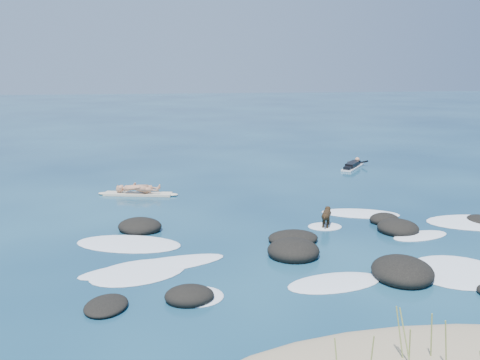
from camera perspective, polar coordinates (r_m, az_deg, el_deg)
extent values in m
plane|color=#0A2642|center=(16.62, 7.84, -5.76)|extent=(160.00, 160.00, 0.00)
cylinder|color=#879749|center=(9.66, 21.11, -16.36)|extent=(0.17, 0.10, 1.00)
cylinder|color=#879749|center=(9.70, 16.71, -15.69)|extent=(0.18, 0.16, 1.06)
cylinder|color=#879749|center=(9.86, 19.73, -15.68)|extent=(0.14, 0.14, 0.99)
cylinder|color=#879749|center=(9.27, 13.85, -17.88)|extent=(0.04, 0.12, 0.79)
cylinder|color=#879749|center=(9.57, 17.26, -16.03)|extent=(0.18, 0.29, 1.06)
cylinder|color=#879749|center=(9.70, 17.64, -16.78)|extent=(0.10, 0.12, 0.76)
ellipsoid|color=black|center=(14.70, 5.71, -7.51)|extent=(1.80, 1.78, 0.62)
ellipsoid|color=black|center=(12.11, -5.43, -12.21)|extent=(1.14, 0.96, 0.44)
ellipsoid|color=black|center=(17.39, 16.50, -4.92)|extent=(1.50, 1.54, 0.50)
ellipsoid|color=black|center=(12.07, -14.10, -12.88)|extent=(1.22, 1.36, 0.26)
ellipsoid|color=black|center=(18.27, 15.14, -4.08)|extent=(1.19, 1.09, 0.41)
ellipsoid|color=black|center=(13.83, 16.92, -9.29)|extent=(1.80, 1.99, 0.63)
ellipsoid|color=black|center=(17.08, -10.63, -4.89)|extent=(1.64, 1.47, 0.53)
ellipsoid|color=black|center=(15.90, 5.68, -6.19)|extent=(1.58, 1.31, 0.39)
ellipsoid|color=white|center=(15.93, -11.80, -6.69)|extent=(3.46, 2.46, 0.12)
ellipsoid|color=white|center=(13.17, 10.07, -10.75)|extent=(2.59, 1.56, 0.12)
ellipsoid|color=white|center=(17.19, 18.68, -5.67)|extent=(2.07, 1.31, 0.12)
ellipsoid|color=white|center=(13.81, -10.78, -9.65)|extent=(2.91, 2.43, 0.12)
ellipsoid|color=white|center=(14.67, 22.17, -9.05)|extent=(2.59, 2.54, 0.12)
ellipsoid|color=white|center=(19.12, 12.72, -3.51)|extent=(2.94, 1.98, 0.12)
ellipsoid|color=white|center=(14.12, -9.13, -9.08)|extent=(4.02, 2.06, 0.12)
ellipsoid|color=white|center=(12.30, -4.45, -12.29)|extent=(1.42, 1.40, 0.12)
ellipsoid|color=white|center=(17.40, 9.04, -4.93)|extent=(1.10, 0.90, 0.12)
cube|color=beige|center=(21.64, -10.83, -1.47)|extent=(2.75, 1.13, 0.09)
ellipsoid|color=beige|center=(21.34, -7.34, -1.55)|extent=(0.59, 0.42, 0.10)
ellipsoid|color=beige|center=(22.02, -14.21, -1.40)|extent=(0.59, 0.42, 0.10)
imported|color=tan|center=(21.44, -10.93, 0.91)|extent=(0.55, 0.71, 1.75)
cube|color=white|center=(27.30, 11.92, 1.33)|extent=(1.74, 2.09, 0.08)
ellipsoid|color=white|center=(28.35, 12.56, 1.71)|extent=(0.50, 0.55, 0.08)
cube|color=black|center=(27.27, 11.94, 1.65)|extent=(1.14, 1.34, 0.22)
sphere|color=tan|center=(28.00, 12.40, 2.15)|extent=(0.33, 0.33, 0.23)
cylinder|color=black|center=(28.24, 11.92, 1.99)|extent=(0.56, 0.22, 0.25)
cylinder|color=black|center=(28.09, 13.03, 1.88)|extent=(0.36, 0.53, 0.25)
cube|color=black|center=(26.56, 11.47, 1.30)|extent=(0.61, 0.65, 0.14)
cylinder|color=black|center=(17.19, 9.18, -3.68)|extent=(0.44, 0.57, 0.25)
sphere|color=black|center=(17.41, 9.27, -3.48)|extent=(0.34, 0.34, 0.26)
sphere|color=black|center=(16.97, 9.09, -3.89)|extent=(0.31, 0.31, 0.23)
sphere|color=black|center=(17.53, 9.34, -3.08)|extent=(0.24, 0.24, 0.18)
cone|color=black|center=(17.64, 9.38, -3.03)|extent=(0.14, 0.14, 0.10)
cone|color=black|center=(17.51, 9.19, -2.84)|extent=(0.10, 0.09, 0.09)
cone|color=black|center=(17.50, 9.50, -2.86)|extent=(0.10, 0.09, 0.09)
cylinder|color=black|center=(17.44, 9.01, -4.36)|extent=(0.08, 0.08, 0.33)
cylinder|color=black|center=(17.43, 9.44, -4.38)|extent=(0.08, 0.08, 0.33)
cylinder|color=black|center=(17.11, 8.86, -4.68)|extent=(0.08, 0.08, 0.33)
cylinder|color=black|center=(17.09, 9.30, -4.71)|extent=(0.08, 0.08, 0.33)
cylinder|color=black|center=(16.85, 9.05, -3.85)|extent=(0.14, 0.24, 0.14)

